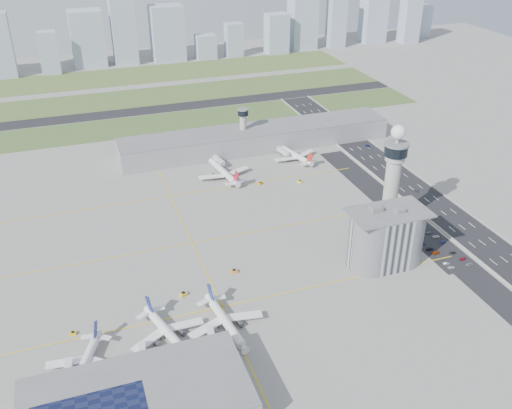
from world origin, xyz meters
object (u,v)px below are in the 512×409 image
object	(u,v)px
secondary_tower	(243,125)
tug_0	(73,333)
car_lot_4	(422,244)
car_lot_10	(436,237)
airplane_near_c	(227,319)
jet_bridge_far_1	(278,150)
airplane_far_b	(295,152)
car_lot_5	(414,235)
airplane_far_a	(224,168)
car_lot_1	(447,263)
car_lot_0	(451,267)
car_lot_9	(443,242)
car_hw_1	(417,191)
jet_bridge_near_2	(213,352)
car_lot_8	(453,253)
tug_1	(183,294)
car_lot_7	(463,259)
control_tower	(393,175)
car_lot_6	(469,264)
jet_bridge_near_1	(142,369)
airplane_near_a	(83,361)
car_hw_2	(368,146)
tug_3	(234,271)
tug_5	(300,181)
car_hw_4	(320,123)
tug_4	(261,183)
car_lot_2	(436,253)
airplane_near_b	(168,329)
jet_bridge_near_0	(66,388)
jet_bridge_far_0	(215,159)
car_lot_3	(430,249)
car_lot_11	(429,233)

from	to	relation	value
secondary_tower	tug_0	xyz separation A→B (m)	(-138.54, -176.50, -17.99)
car_lot_4	car_lot_10	distance (m)	12.25
airplane_near_c	jet_bridge_far_1	distance (m)	201.32
airplane_far_b	car_lot_5	xyz separation A→B (m)	(22.82, -123.70, -5.29)
airplane_near_c	car_lot_4	bearing A→B (deg)	96.71
airplane_far_a	car_lot_1	distance (m)	164.05
car_lot_4	car_lot_0	bearing A→B (deg)	-174.88
car_lot_0	car_lot_9	bearing A→B (deg)	-18.56
car_lot_5	car_hw_1	world-z (taller)	car_lot_5
jet_bridge_near_2	car_lot_8	size ratio (longest dim) A/B	3.74
jet_bridge_far_1	tug_1	bearing A→B (deg)	-46.11
car_lot_1	car_lot_7	bearing A→B (deg)	-83.89
car_lot_5	control_tower	bearing A→B (deg)	35.96
airplane_far_b	car_lot_6	size ratio (longest dim) A/B	10.02
jet_bridge_near_1	tug_0	world-z (taller)	jet_bridge_near_1
jet_bridge_far_1	airplane_far_a	bearing A→B (deg)	-73.45
jet_bridge_near_1	car_lot_7	xyz separation A→B (m)	(176.88, 26.40, -2.22)
airplane_near_a	car_hw_2	xyz separation A→B (m)	(227.86, 172.11, -4.82)
tug_3	tug_5	world-z (taller)	tug_3
car_lot_5	airplane_near_a	bearing A→B (deg)	101.68
car_hw_4	car_lot_1	bearing A→B (deg)	-87.98
tug_1	car_lot_6	distance (m)	151.42
tug_4	car_lot_9	bearing A→B (deg)	-163.50
tug_0	car_lot_2	xyz separation A→B (m)	(191.94, 1.66, -0.16)
tug_0	car_lot_9	xyz separation A→B (m)	(202.50, 9.65, -0.19)
secondary_tower	tug_1	size ratio (longest dim) A/B	9.07
car_lot_1	tug_0	bearing A→B (deg)	88.79
jet_bridge_near_1	car_hw_4	xyz separation A→B (m)	(191.57, 239.91, -2.31)
airplane_near_b	jet_bridge_far_1	bearing A→B (deg)	128.97
jet_bridge_near_0	car_hw_1	xyz separation A→B (m)	(228.53, 103.46, -2.30)
car_lot_2	car_hw_4	size ratio (longest dim) A/B	1.48
car_lot_9	tug_1	bearing A→B (deg)	84.99
airplane_far_a	tug_5	size ratio (longest dim) A/B	15.25
jet_bridge_near_1	car_lot_8	distance (m)	178.54
car_lot_6	car_lot_10	bearing A→B (deg)	-0.57
car_lot_1	airplane_near_c	bearing A→B (deg)	96.18
airplane_far_b	jet_bridge_near_2	distance (m)	211.80
tug_5	car_lot_8	xyz separation A→B (m)	(44.67, -108.44, -0.23)
tug_1	car_hw_1	distance (m)	180.49
jet_bridge_far_1	car_lot_9	distance (m)	154.66
jet_bridge_far_1	car_lot_9	bearing A→B (deg)	5.74
jet_bridge_far_0	car_hw_4	xyz separation A→B (m)	(106.57, 46.91, -2.31)
airplane_near_a	jet_bridge_near_2	distance (m)	53.30
tug_5	car_lot_3	bearing A→B (deg)	83.67
airplane_near_c	car_lot_6	distance (m)	136.47
airplane_near_c	car_lot_4	distance (m)	128.31
control_tower	car_lot_3	size ratio (longest dim) A/B	14.56
airplane_far_b	car_lot_0	size ratio (longest dim) A/B	11.30
car_lot_10	car_lot_11	world-z (taller)	car_lot_10
car_lot_5	car_hw_4	bearing A→B (deg)	-10.11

